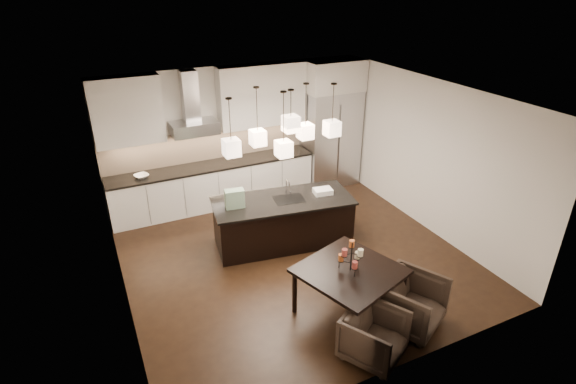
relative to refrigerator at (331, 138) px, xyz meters
name	(u,v)px	position (x,y,z in m)	size (l,w,h in m)	color
floor	(293,256)	(-2.10, -2.38, -1.08)	(5.50, 5.50, 0.02)	black
ceiling	(294,96)	(-2.10, -2.38, 1.73)	(5.50, 5.50, 0.02)	white
wall_back	(235,133)	(-2.10, 0.38, 0.32)	(5.50, 0.02, 2.80)	silver
wall_front	(404,279)	(-2.10, -5.14, 0.32)	(5.50, 0.02, 2.80)	silver
wall_left	(112,220)	(-4.86, -2.38, 0.32)	(0.02, 5.50, 2.80)	silver
wall_right	(428,156)	(0.66, -2.38, 0.32)	(0.02, 5.50, 2.80)	silver
refrigerator	(331,138)	(0.00, 0.00, 0.00)	(1.20, 0.72, 2.15)	#B7B7BA
fridge_panel	(333,75)	(0.00, 0.00, 1.40)	(1.26, 0.72, 0.65)	silver
lower_cabinets	(215,186)	(-2.73, 0.05, -0.64)	(4.21, 0.62, 0.88)	silver
countertop	(213,165)	(-2.73, 0.05, -0.17)	(4.21, 0.66, 0.04)	black
backsplash	(208,145)	(-2.73, 0.35, 0.16)	(4.21, 0.02, 0.63)	tan
upper_cab_left	(127,111)	(-4.20, 0.19, 1.10)	(1.25, 0.35, 1.25)	silver
upper_cab_right	(262,95)	(-1.55, 0.19, 1.10)	(1.86, 0.35, 1.25)	silver
hood_canopy	(194,128)	(-3.03, 0.10, 0.65)	(0.90, 0.52, 0.24)	#B7B7BA
hood_chimney	(190,96)	(-3.03, 0.21, 1.24)	(0.30, 0.28, 0.96)	#B7B7BA
fruit_bowl	(141,176)	(-4.14, 0.00, -0.12)	(0.26, 0.26, 0.06)	silver
island_body	(283,222)	(-2.07, -1.90, -0.66)	(2.36, 0.94, 0.83)	black
island_top	(283,201)	(-2.07, -1.90, -0.23)	(2.43, 1.02, 0.04)	black
faucet	(286,187)	(-1.96, -1.82, -0.03)	(0.09, 0.23, 0.36)	silver
tote_bag	(235,199)	(-2.91, -1.80, -0.05)	(0.32, 0.17, 0.32)	#185430
food_container	(323,191)	(-1.32, -1.99, -0.16)	(0.32, 0.23, 0.09)	silver
dining_table	(349,291)	(-2.02, -4.00, -0.70)	(1.24, 1.24, 0.75)	black
candelabra	(351,257)	(-2.02, -4.00, -0.11)	(0.36, 0.36, 0.44)	black
candle_a	(357,255)	(-1.88, -3.96, -0.15)	(0.08, 0.08, 0.10)	beige
candle_b	(341,257)	(-2.12, -3.91, -0.15)	(0.08, 0.08, 0.10)	#C45C25
candle_c	(355,265)	(-2.05, -4.14, -0.15)	(0.08, 0.08, 0.10)	#A13A33
candle_d	(352,244)	(-1.94, -3.88, 0.01)	(0.08, 0.08, 0.10)	#C45C25
candle_e	(345,252)	(-2.15, -4.02, 0.01)	(0.08, 0.08, 0.10)	#A13A33
candle_f	(360,253)	(-1.96, -4.12, 0.01)	(0.08, 0.08, 0.10)	beige
armchair_left	(374,336)	(-2.17, -4.84, -0.75)	(0.70, 0.72, 0.66)	black
armchair_right	(411,303)	(-1.37, -4.58, -0.70)	(0.79, 0.82, 0.74)	black
pendant_a	(231,148)	(-2.99, -2.04, 0.96)	(0.24, 0.24, 0.26)	#FBD9BC
pendant_b	(258,138)	(-2.37, -1.57, 0.87)	(0.24, 0.24, 0.26)	#FBD9BC
pendant_c	(291,124)	(-1.94, -1.96, 1.17)	(0.24, 0.24, 0.26)	#FBD9BC
pendant_d	(305,131)	(-1.53, -1.68, 0.90)	(0.24, 0.24, 0.26)	#FBD9BC
pendant_e	(332,128)	(-1.12, -1.88, 0.95)	(0.24, 0.24, 0.26)	#FBD9BC
pendant_f	(284,149)	(-2.10, -2.02, 0.79)	(0.24, 0.24, 0.26)	#FBD9BC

